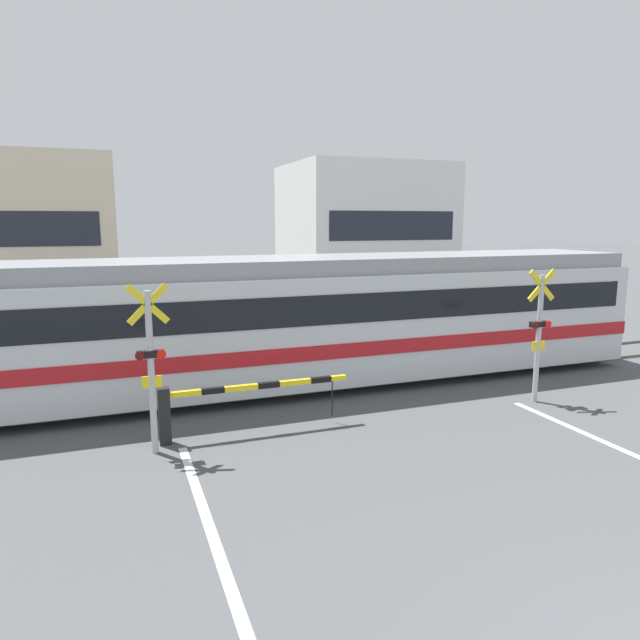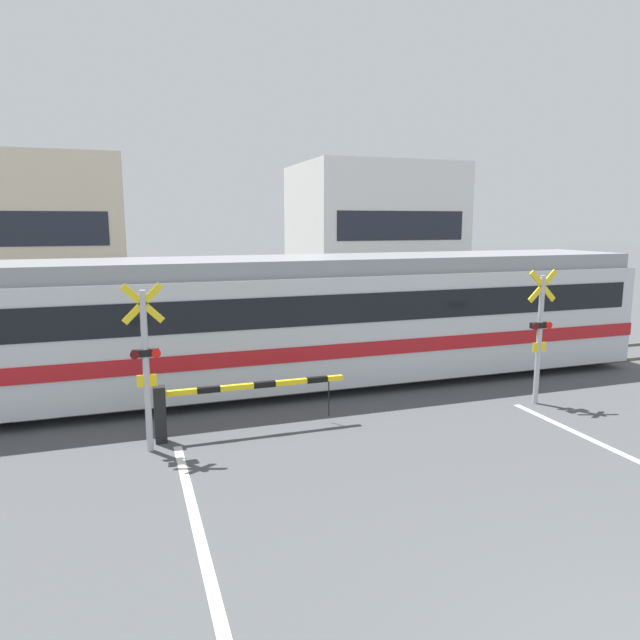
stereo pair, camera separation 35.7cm
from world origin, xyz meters
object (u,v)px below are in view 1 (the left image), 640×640
crossing_barrier_near (215,400)px  pedestrian (218,309)px  crossing_signal_left (151,362)px  crossing_signal_right (539,330)px  crossing_barrier_far (371,327)px  commuter_train (279,319)px

crossing_barrier_near → pedestrian: 9.34m
crossing_signal_left → crossing_signal_right: 7.93m
crossing_signal_right → crossing_signal_left: bearing=180.0°
pedestrian → crossing_barrier_far: bearing=-41.9°
commuter_train → crossing_signal_left: bearing=-135.4°
commuter_train → crossing_barrier_near: (-1.98, -2.70, -0.94)m
crossing_barrier_near → pedestrian: (1.75, 9.17, 0.24)m
crossing_barrier_far → pedestrian: pedestrian is taller
crossing_barrier_far → crossing_signal_left: bearing=-139.1°
commuter_train → crossing_signal_right: bearing=-32.0°
crossing_barrier_near → pedestrian: bearing=79.2°
commuter_train → crossing_signal_right: commuter_train is taller
crossing_barrier_far → commuter_train: bearing=-142.4°
commuter_train → crossing_barrier_far: 4.84m
commuter_train → crossing_signal_right: size_ratio=6.35×
pedestrian → commuter_train: bearing=-88.0°
crossing_barrier_near → crossing_signal_right: size_ratio=1.23×
commuter_train → pedestrian: bearing=92.0°
crossing_signal_left → crossing_barrier_far: bearing=40.9°
commuter_train → crossing_barrier_far: commuter_train is taller
commuter_train → crossing_signal_right: 5.72m
commuter_train → pedestrian: commuter_train is taller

